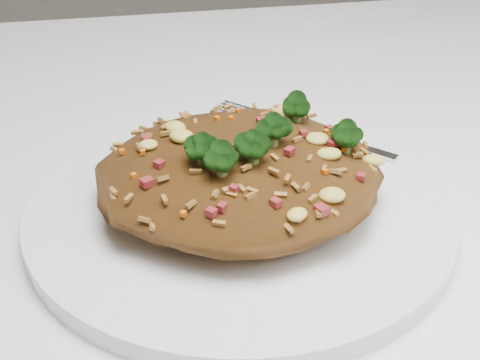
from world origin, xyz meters
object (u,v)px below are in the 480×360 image
object	(u,v)px
plate	(240,207)
fried_rice	(241,163)
dining_table	(117,287)
fork	(310,132)

from	to	relation	value
plate	fried_rice	xyz separation A→B (m)	(0.00, -0.00, 0.04)
dining_table	fried_rice	bearing A→B (deg)	-28.24
fried_rice	dining_table	bearing A→B (deg)	151.76
dining_table	fried_rice	size ratio (longest dim) A/B	6.39
plate	fork	distance (m)	0.11
dining_table	fried_rice	xyz separation A→B (m)	(0.09, -0.05, 0.13)
plate	fork	size ratio (longest dim) A/B	2.28
plate	fork	bearing A→B (deg)	48.33
fried_rice	fork	xyz separation A→B (m)	(0.07, 0.08, -0.03)
fork	dining_table	bearing A→B (deg)	-123.77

